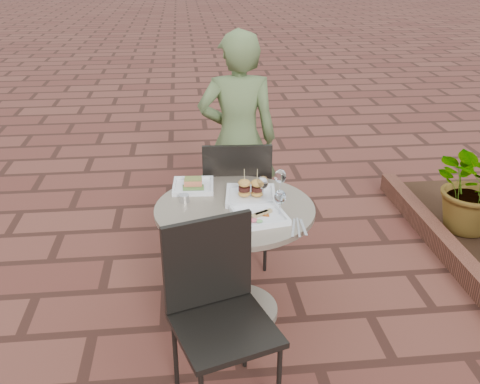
{
  "coord_description": "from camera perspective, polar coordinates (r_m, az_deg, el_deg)",
  "views": [
    {
      "loc": [
        -0.24,
        -2.57,
        2.06
      ],
      "look_at": [
        0.04,
        0.1,
        0.82
      ],
      "focal_mm": 40.0,
      "sensor_mm": 36.0,
      "label": 1
    }
  ],
  "objects": [
    {
      "name": "steel_ramekin",
      "position": [
        3.06,
        -5.95,
        -0.68
      ],
      "size": [
        0.06,
        0.06,
        0.04
      ],
      "primitive_type": "cylinder",
      "rotation": [
        0.0,
        0.0,
        0.04
      ],
      "color": "silver",
      "rests_on": "cafe_table"
    },
    {
      "name": "planter_curb",
      "position": [
        3.94,
        23.01,
        -7.67
      ],
      "size": [
        0.12,
        3.0,
        0.15
      ],
      "primitive_type": "cube",
      "color": "brown",
      "rests_on": "ground"
    },
    {
      "name": "cutlery_set",
      "position": [
        2.79,
        6.25,
        -3.78
      ],
      "size": [
        0.12,
        0.22,
        0.0
      ],
      "primitive_type": null,
      "rotation": [
        0.0,
        0.0,
        -0.11
      ],
      "color": "silver",
      "rests_on": "cafe_table"
    },
    {
      "name": "chair_near",
      "position": [
        2.56,
        -2.49,
        -11.46
      ],
      "size": [
        0.55,
        0.55,
        0.93
      ],
      "rotation": [
        0.0,
        0.0,
        0.31
      ],
      "color": "black",
      "rests_on": "ground"
    },
    {
      "name": "ground",
      "position": [
        3.3,
        -0.58,
        -13.86
      ],
      "size": [
        60.0,
        60.0,
        0.0
      ],
      "primitive_type": "plane",
      "color": "#5A2D23",
      "rests_on": "ground"
    },
    {
      "name": "wine_glass_mid",
      "position": [
        3.04,
        2.45,
        0.95
      ],
      "size": [
        0.06,
        0.06,
        0.15
      ],
      "color": "white",
      "rests_on": "cafe_table"
    },
    {
      "name": "plate_salmon",
      "position": [
        3.23,
        -5.01,
        0.71
      ],
      "size": [
        0.26,
        0.26,
        0.07
      ],
      "rotation": [
        0.0,
        0.0,
        -0.06
      ],
      "color": "white",
      "rests_on": "cafe_table"
    },
    {
      "name": "plate_sliders",
      "position": [
        3.08,
        1.14,
        -0.1
      ],
      "size": [
        0.31,
        0.31,
        0.18
      ],
      "rotation": [
        0.0,
        0.0,
        -0.12
      ],
      "color": "white",
      "rests_on": "cafe_table"
    },
    {
      "name": "cafe_table",
      "position": [
        3.11,
        -0.55,
        -5.65
      ],
      "size": [
        0.9,
        0.9,
        0.73
      ],
      "color": "gray",
      "rests_on": "ground"
    },
    {
      "name": "plate_tuna",
      "position": [
        2.87,
        2.08,
        -2.5
      ],
      "size": [
        0.31,
        0.31,
        0.03
      ],
      "rotation": [
        0.0,
        0.0,
        0.19
      ],
      "color": "white",
      "rests_on": "cafe_table"
    },
    {
      "name": "diner",
      "position": [
        3.87,
        -0.22,
        5.55
      ],
      "size": [
        0.58,
        0.4,
        1.57
      ],
      "primitive_type": "imported",
      "rotation": [
        0.0,
        0.0,
        3.11
      ],
      "color": "#4C5F34",
      "rests_on": "ground"
    },
    {
      "name": "chair_far",
      "position": [
        3.58,
        -0.37,
        -0.2
      ],
      "size": [
        0.46,
        0.46,
        0.93
      ],
      "rotation": [
        0.0,
        0.0,
        3.09
      ],
      "color": "black",
      "rests_on": "ground"
    },
    {
      "name": "potted_plant_a",
      "position": [
        4.38,
        23.88,
        0.77
      ],
      "size": [
        0.69,
        0.6,
        0.75
      ],
      "primitive_type": "imported",
      "rotation": [
        0.0,
        0.0,
        -0.02
      ],
      "color": "#33662D",
      "rests_on": "mulch_bed"
    },
    {
      "name": "wine_glass_far",
      "position": [
        3.1,
        4.32,
        1.62
      ],
      "size": [
        0.07,
        0.07,
        0.16
      ],
      "color": "white",
      "rests_on": "cafe_table"
    },
    {
      "name": "wine_glass_right",
      "position": [
        2.86,
        4.3,
        -0.63
      ],
      "size": [
        0.06,
        0.06,
        0.15
      ],
      "color": "white",
      "rests_on": "cafe_table"
    }
  ]
}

